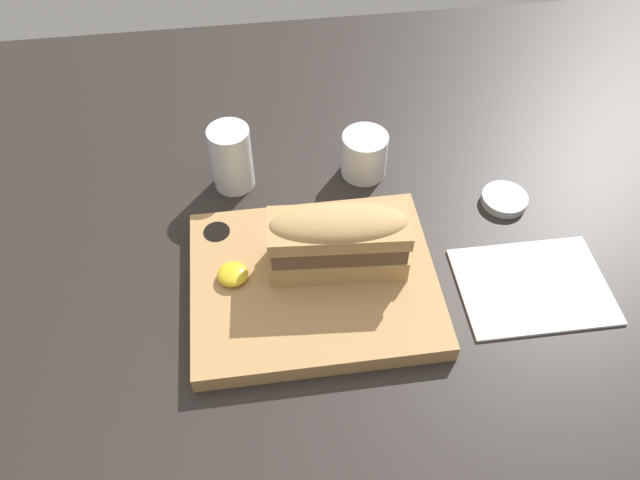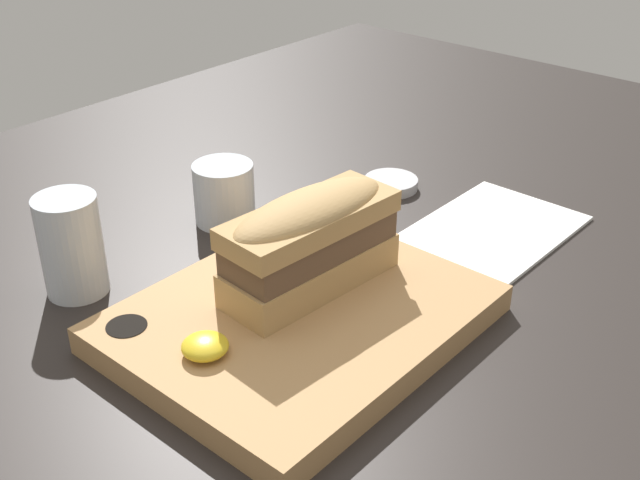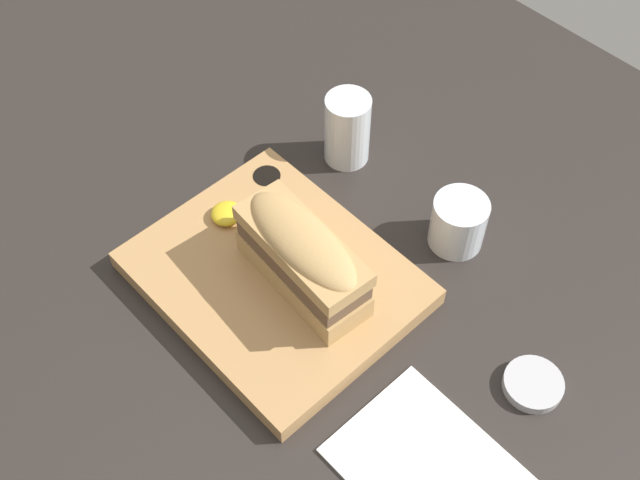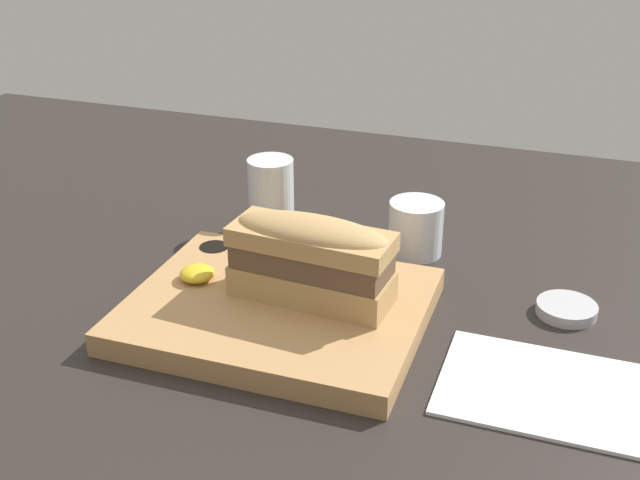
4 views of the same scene
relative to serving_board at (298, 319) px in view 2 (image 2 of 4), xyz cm
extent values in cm
cube|color=#282321|center=(1.14, 4.12, -2.34)|extent=(180.17, 123.62, 2.00)
cube|color=tan|center=(0.10, -0.07, -0.01)|extent=(31.70, 25.94, 2.66)
cylinder|color=black|center=(-12.12, 9.26, 0.73)|extent=(3.63, 3.63, 1.33)
cube|color=tan|center=(3.46, 1.54, 3.03)|extent=(18.00, 8.00, 3.41)
cube|color=brown|center=(3.46, 1.54, 6.07)|extent=(17.28, 7.68, 2.66)
cube|color=tan|center=(3.46, 1.54, 8.42)|extent=(18.00, 8.00, 2.05)
ellipsoid|color=tan|center=(3.46, 1.54, 9.28)|extent=(17.64, 7.84, 3.07)
ellipsoid|color=gold|center=(-10.22, 1.08, 2.12)|extent=(3.98, 3.98, 1.59)
cylinder|color=silver|center=(-9.32, 21.18, 3.80)|extent=(6.13, 6.13, 10.27)
cylinder|color=silver|center=(-9.32, 21.18, 1.18)|extent=(5.40, 5.40, 4.62)
cylinder|color=silver|center=(10.55, 21.03, 2.17)|extent=(6.94, 6.94, 7.01)
cylinder|color=#33050F|center=(10.55, 21.03, 1.70)|extent=(6.25, 6.25, 5.67)
cube|color=white|center=(28.93, -3.71, -1.14)|extent=(19.72, 14.76, 0.40)
cylinder|color=#B2B2B7|center=(30.07, 11.72, -0.69)|extent=(6.71, 6.71, 1.29)
camera|label=1|loc=(-5.52, -47.85, 66.08)|focal=35.00mm
camera|label=2|loc=(-44.29, -41.20, 42.30)|focal=45.00mm
camera|label=3|loc=(43.71, -33.48, 79.83)|focal=45.00mm
camera|label=4|loc=(29.31, -70.02, 45.50)|focal=45.00mm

